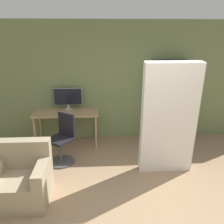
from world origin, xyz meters
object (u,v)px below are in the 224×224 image
object	(u,v)px
monitor	(68,97)
office_chair	(62,143)
bookshelf	(164,101)
armchair	(21,179)
mattress_near	(169,120)

from	to	relation	value
monitor	office_chair	xyz separation A→B (m)	(-0.03, -1.06, -0.63)
monitor	bookshelf	world-z (taller)	bookshelf
bookshelf	armchair	distance (m)	3.51
monitor	bookshelf	bearing A→B (deg)	-0.27
monitor	office_chair	distance (m)	1.23
bookshelf	mattress_near	world-z (taller)	mattress_near
office_chair	bookshelf	bearing A→B (deg)	25.10
mattress_near	armchair	world-z (taller)	mattress_near
mattress_near	office_chair	bearing A→B (deg)	165.41
armchair	mattress_near	bearing A→B (deg)	14.04
monitor	armchair	bearing A→B (deg)	-103.53
armchair	bookshelf	bearing A→B (deg)	38.23
office_chair	armchair	world-z (taller)	office_chair
office_chair	mattress_near	bearing A→B (deg)	-14.59
bookshelf	mattress_near	bearing A→B (deg)	-101.94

